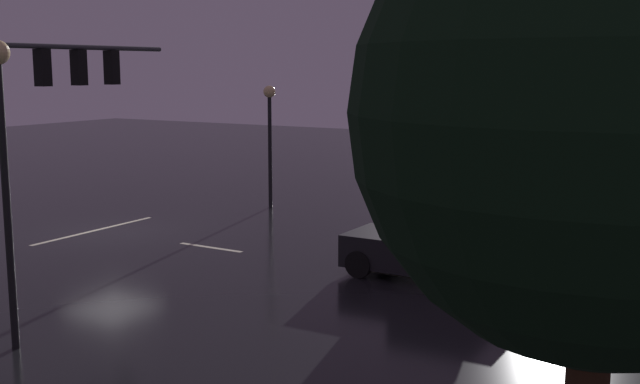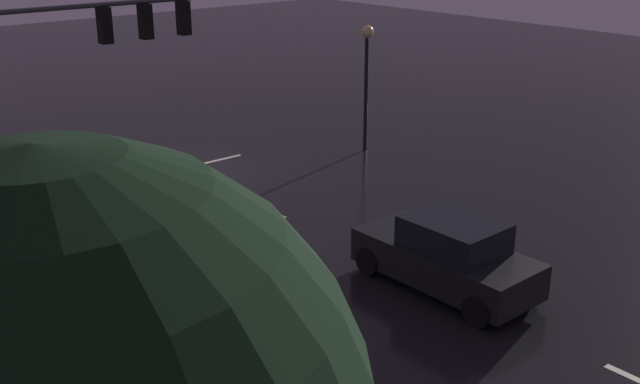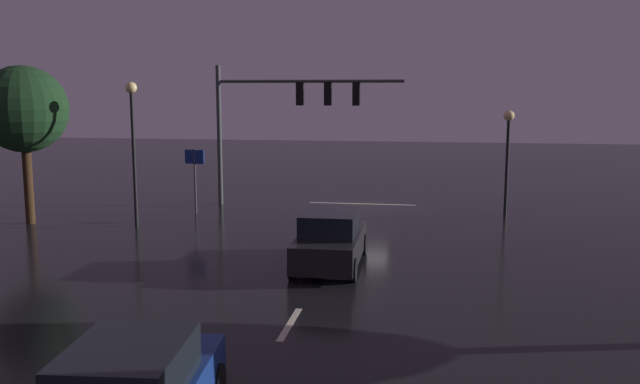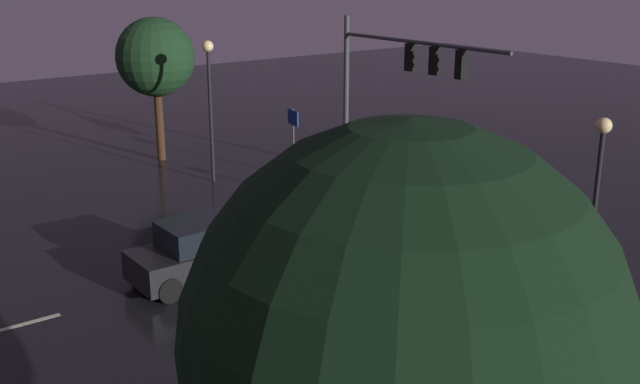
{
  "view_description": "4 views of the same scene",
  "coord_description": "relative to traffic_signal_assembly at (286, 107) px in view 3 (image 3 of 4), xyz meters",
  "views": [
    {
      "loc": [
        17.18,
        17.83,
        5.13
      ],
      "look_at": [
        -0.74,
        7.22,
        1.78
      ],
      "focal_mm": 43.75,
      "sensor_mm": 36.0,
      "label": 1
    },
    {
      "loc": [
        12.17,
        20.77,
        8.0
      ],
      "look_at": [
        0.63,
        7.35,
        1.55
      ],
      "focal_mm": 42.76,
      "sensor_mm": 36.0,
      "label": 2
    },
    {
      "loc": [
        -3.03,
        30.4,
        5.27
      ],
      "look_at": [
        1.0,
        5.55,
        1.46
      ],
      "focal_mm": 37.76,
      "sensor_mm": 36.0,
      "label": 3
    },
    {
      "loc": [
        -17.6,
        19.81,
        8.51
      ],
      "look_at": [
        0.83,
        6.13,
        1.4
      ],
      "focal_mm": 42.03,
      "sensor_mm": 36.0,
      "label": 4
    }
  ],
  "objects": [
    {
      "name": "ground_plane",
      "position": [
        -3.36,
        -0.55,
        -4.55
      ],
      "size": [
        80.0,
        80.0,
        0.0
      ],
      "primitive_type": "plane",
      "color": "black"
    },
    {
      "name": "traffic_signal_assembly",
      "position": [
        0.0,
        0.0,
        0.0
      ],
      "size": [
        8.54,
        0.47,
        6.41
      ],
      "color": "#383A3D",
      "rests_on": "ground_plane"
    },
    {
      "name": "street_lamp_right_kerb",
      "position": [
        4.86,
        5.45,
        -0.69
      ],
      "size": [
        0.44,
        0.44,
        5.6
      ],
      "color": "black",
      "rests_on": "ground_plane"
    },
    {
      "name": "lane_dash_near",
      "position": [
        -3.36,
        15.45,
        -4.55
      ],
      "size": [
        0.16,
        2.2,
        0.01
      ],
      "primitive_type": "cube",
      "rotation": [
        0.0,
        0.0,
        1.57
      ],
      "color": "beige",
      "rests_on": "ground_plane"
    },
    {
      "name": "tree_right_far",
      "position": [
        9.27,
        5.64,
        -0.03
      ],
      "size": [
        3.4,
        3.4,
        6.25
      ],
      "color": "#382314",
      "rests_on": "ground_plane"
    },
    {
      "name": "stop_bar",
      "position": [
        -3.36,
        -1.18,
        -4.55
      ],
      "size": [
        5.0,
        0.16,
        0.01
      ],
      "primitive_type": "cube",
      "color": "beige",
      "rests_on": "ground_plane"
    },
    {
      "name": "lane_dash_mid",
      "position": [
        -3.36,
        9.45,
        -4.55
      ],
      "size": [
        0.16,
        2.2,
        0.01
      ],
      "primitive_type": "cube",
      "rotation": [
        0.0,
        0.0,
        1.57
      ],
      "color": "beige",
      "rests_on": "ground_plane"
    },
    {
      "name": "car_approaching",
      "position": [
        -3.53,
        10.26,
        -3.75
      ],
      "size": [
        1.93,
        4.38,
        1.7
      ],
      "color": "black",
      "rests_on": "ground_plane"
    },
    {
      "name": "route_sign",
      "position": [
        3.49,
        2.46,
        -2.52
      ],
      "size": [
        0.9,
        0.21,
        2.82
      ],
      "color": "#383A3D",
      "rests_on": "ground_plane"
    },
    {
      "name": "lane_dash_far",
      "position": [
        -3.36,
        3.45,
        -4.55
      ],
      "size": [
        0.16,
        2.2,
        0.01
      ],
      "primitive_type": "cube",
      "rotation": [
        0.0,
        0.0,
        1.57
      ],
      "color": "beige",
      "rests_on": "ground_plane"
    },
    {
      "name": "street_lamp_left_kerb",
      "position": [
        -9.61,
        1.28,
        -1.38
      ],
      "size": [
        0.44,
        0.44,
        4.46
      ],
      "color": "black",
      "rests_on": "ground_plane"
    }
  ]
}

